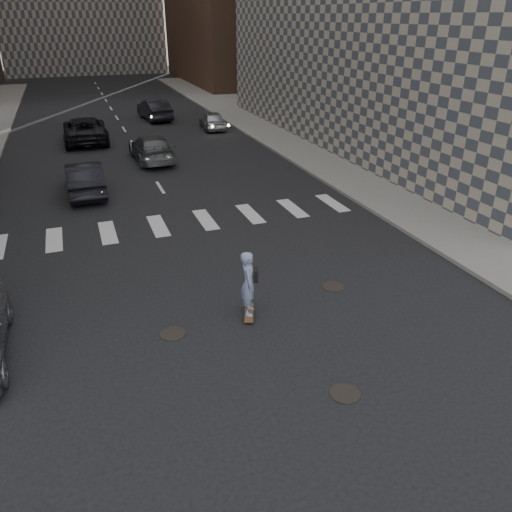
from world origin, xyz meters
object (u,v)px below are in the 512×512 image
(skateboarder, at_px, (249,283))
(traffic_car_c, at_px, (85,130))
(traffic_car_a, at_px, (85,178))
(traffic_car_d, at_px, (212,120))
(traffic_car_e, at_px, (154,110))
(traffic_car_b, at_px, (151,148))

(skateboarder, distance_m, traffic_car_c, 24.50)
(traffic_car_a, bearing_deg, skateboarder, 105.21)
(skateboarder, height_order, traffic_car_c, skateboarder)
(traffic_car_d, relative_size, traffic_car_e, 0.79)
(skateboarder, xyz_separation_m, traffic_car_a, (-3.75, 12.92, -0.29))
(skateboarder, relative_size, traffic_car_d, 0.52)
(traffic_car_a, xyz_separation_m, traffic_car_c, (0.62, 11.38, 0.05))
(skateboarder, xyz_separation_m, traffic_car_e, (2.63, 30.66, -0.24))
(traffic_car_a, distance_m, traffic_car_b, 6.40)
(traffic_car_b, distance_m, traffic_car_d, 9.45)
(traffic_car_d, bearing_deg, traffic_car_e, -51.46)
(skateboarder, distance_m, traffic_car_b, 17.93)
(traffic_car_b, relative_size, traffic_car_d, 1.30)
(traffic_car_a, xyz_separation_m, traffic_car_d, (9.79, 12.48, -0.11))
(traffic_car_a, relative_size, traffic_car_c, 0.79)
(skateboarder, relative_size, traffic_car_c, 0.34)
(skateboarder, xyz_separation_m, traffic_car_d, (6.04, 25.40, -0.39))
(skateboarder, height_order, traffic_car_e, skateboarder)
(traffic_car_b, relative_size, traffic_car_e, 1.03)
(traffic_car_a, height_order, traffic_car_d, traffic_car_a)
(skateboarder, bearing_deg, traffic_car_d, 96.69)
(traffic_car_b, distance_m, traffic_car_e, 12.95)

